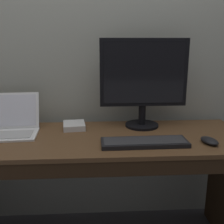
% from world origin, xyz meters
% --- Properties ---
extents(desk, '(1.78, 0.58, 0.72)m').
position_xyz_m(desk, '(0.00, -0.01, 0.48)').
color(desk, brown).
rests_on(desk, ground).
extents(laptop_white, '(0.35, 0.31, 0.21)m').
position_xyz_m(laptop_white, '(-0.46, 0.10, 0.78)').
color(laptop_white, white).
rests_on(laptop_white, desk).
extents(external_monitor, '(0.52, 0.21, 0.53)m').
position_xyz_m(external_monitor, '(0.33, 0.16, 1.03)').
color(external_monitor, black).
rests_on(external_monitor, desk).
extents(wired_keyboard, '(0.45, 0.15, 0.02)m').
position_xyz_m(wired_keyboard, '(0.29, -0.14, 0.74)').
color(wired_keyboard, black).
rests_on(wired_keyboard, desk).
extents(computer_mouse, '(0.10, 0.13, 0.03)m').
position_xyz_m(computer_mouse, '(0.63, -0.14, 0.74)').
color(computer_mouse, black).
rests_on(computer_mouse, desk).
extents(external_drive_box, '(0.14, 0.16, 0.03)m').
position_xyz_m(external_drive_box, '(-0.09, 0.15, 0.74)').
color(external_drive_box, silver).
rests_on(external_drive_box, desk).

